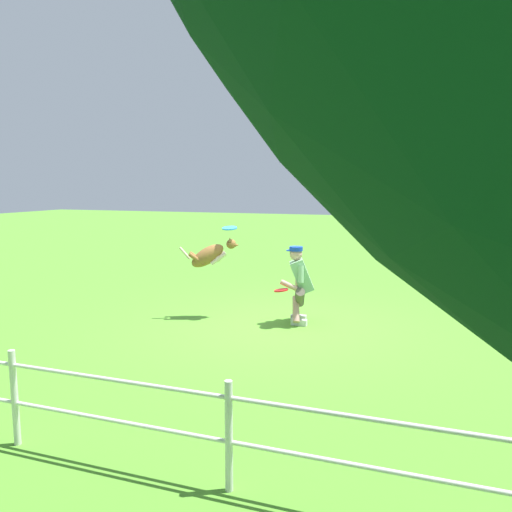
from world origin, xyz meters
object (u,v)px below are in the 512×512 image
dog (210,255)px  frisbee_flying (230,228)px  person (299,282)px  frisbee_held (281,290)px

dog → frisbee_flying: (-0.33, -0.09, 0.47)m
person → dog: bearing=-11.8°
person → frisbee_flying: size_ratio=5.05×
dog → person: bearing=-20.0°
person → frisbee_held: (0.22, 0.32, -0.09)m
person → frisbee_flying: frisbee_flying is taller
frisbee_held → dog: bearing=-8.1°
frisbee_flying → person: bearing=-178.3°
person → dog: dog is taller
frisbee_held → person: bearing=-125.3°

